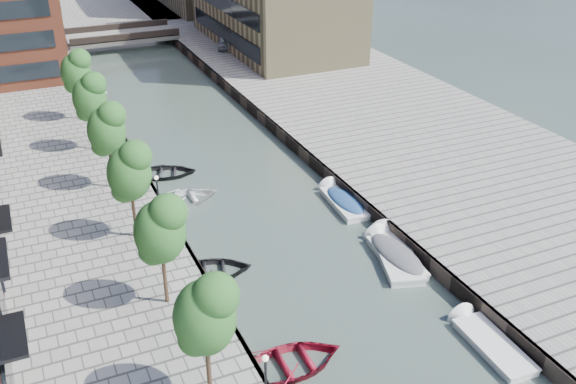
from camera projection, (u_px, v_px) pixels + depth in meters
water at (200, 138)px, 53.73m from camera, size 300.00×300.00×0.00m
quay_right at (366, 106)px, 59.32m from camera, size 20.00×140.00×1.00m
quay_wall_left at (126, 145)px, 51.28m from camera, size 0.25×140.00×1.00m
quay_wall_right at (267, 122)px, 55.72m from camera, size 0.25×140.00×1.00m
far_closure at (87, 2)px, 101.98m from camera, size 80.00×40.00×1.00m
bridge at (122, 36)px, 78.94m from camera, size 13.00×6.00×1.30m
tree_1 at (204, 313)px, 24.74m from camera, size 2.50×2.50×5.95m
tree_2 at (160, 228)px, 30.40m from camera, size 2.50×2.50×5.95m
tree_3 at (129, 170)px, 36.06m from camera, size 2.50×2.50×5.95m
tree_4 at (106, 128)px, 41.71m from camera, size 2.50×2.50×5.95m
tree_5 at (89, 95)px, 47.37m from camera, size 2.50×2.50×5.95m
tree_6 at (76, 70)px, 53.03m from camera, size 2.50×2.50×5.95m
lamp_1 at (159, 201)px, 36.55m from camera, size 0.24×0.24×4.12m
lamp_2 at (108, 111)px, 49.48m from camera, size 0.24×0.24×4.12m
sloop_1 at (210, 275)px, 36.19m from camera, size 5.44×4.44×0.99m
sloop_2 at (291, 368)px, 29.56m from camera, size 5.20×3.74×1.07m
sloop_3 at (182, 203)px, 43.64m from camera, size 5.35×3.96×1.07m
sloop_4 at (164, 176)px, 47.43m from camera, size 5.48×4.59×0.97m
motorboat_1 at (394, 253)px, 37.78m from camera, size 3.63×6.09×1.92m
motorboat_2 at (485, 340)px, 31.16m from camera, size 1.89×4.96×1.63m
motorboat_3 at (342, 200)px, 43.58m from camera, size 2.16×5.25×1.71m
motorboat_4 at (393, 254)px, 37.72m from camera, size 2.40×5.40×1.74m
car at (226, 41)px, 75.22m from camera, size 3.37×4.71×1.49m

